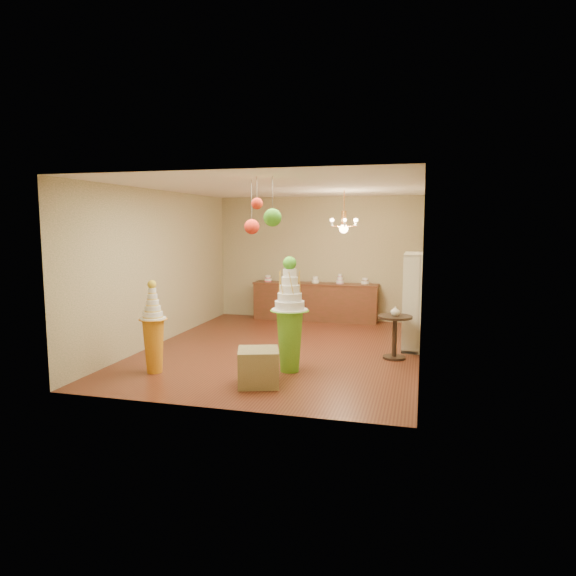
% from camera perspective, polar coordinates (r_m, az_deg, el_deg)
% --- Properties ---
extents(floor, '(6.50, 6.50, 0.00)m').
position_cam_1_polar(floor, '(9.75, -0.56, -6.78)').
color(floor, '#562617').
rests_on(floor, ground).
extents(ceiling, '(6.50, 6.50, 0.00)m').
position_cam_1_polar(ceiling, '(9.49, -0.59, 11.10)').
color(ceiling, silver).
rests_on(ceiling, ground).
extents(wall_back, '(5.00, 0.04, 3.00)m').
position_cam_1_polar(wall_back, '(12.65, 3.33, 3.30)').
color(wall_back, tan).
rests_on(wall_back, ground).
extents(wall_front, '(5.00, 0.04, 3.00)m').
position_cam_1_polar(wall_front, '(6.44, -8.25, -0.49)').
color(wall_front, tan).
rests_on(wall_front, ground).
extents(wall_left, '(0.04, 6.50, 3.00)m').
position_cam_1_polar(wall_left, '(10.44, -13.93, 2.29)').
color(wall_left, tan).
rests_on(wall_left, ground).
extents(wall_right, '(0.04, 6.50, 3.00)m').
position_cam_1_polar(wall_right, '(9.16, 14.68, 1.61)').
color(wall_right, tan).
rests_on(wall_right, ground).
extents(pedestal_green, '(0.59, 0.59, 1.84)m').
position_cam_1_polar(pedestal_green, '(8.15, 0.18, -4.12)').
color(pedestal_green, '#5FAA25').
rests_on(pedestal_green, floor).
extents(pedestal_orange, '(0.45, 0.45, 1.48)m').
position_cam_1_polar(pedestal_orange, '(8.40, -14.71, -5.32)').
color(pedestal_orange, orange).
rests_on(pedestal_orange, floor).
extents(burlap_riser, '(0.74, 0.74, 0.53)m').
position_cam_1_polar(burlap_riser, '(7.59, -3.32, -8.77)').
color(burlap_riser, olive).
rests_on(burlap_riser, floor).
extents(sideboard, '(3.04, 0.54, 1.16)m').
position_cam_1_polar(sideboard, '(12.49, 3.04, -1.46)').
color(sideboard, '#5B301C').
rests_on(sideboard, floor).
extents(shelving_unit, '(0.33, 1.20, 1.80)m').
position_cam_1_polar(shelving_unit, '(10.03, 13.67, -1.34)').
color(shelving_unit, beige).
rests_on(shelving_unit, floor).
extents(round_table, '(0.63, 0.63, 0.76)m').
position_cam_1_polar(round_table, '(9.15, 11.78, -4.70)').
color(round_table, black).
rests_on(round_table, floor).
extents(vase, '(0.19, 0.19, 0.17)m').
position_cam_1_polar(vase, '(9.09, 11.83, -2.51)').
color(vase, beige).
rests_on(vase, round_table).
extents(pom_red_left, '(0.23, 0.23, 0.81)m').
position_cam_1_polar(pom_red_left, '(7.75, -4.04, 6.82)').
color(pom_red_left, '#463E32').
rests_on(pom_red_left, ceiling).
extents(pom_green_mid, '(0.25, 0.25, 0.69)m').
position_cam_1_polar(pom_green_mid, '(7.19, -1.73, 7.83)').
color(pom_green_mid, '#463E32').
rests_on(pom_green_mid, ceiling).
extents(pom_red_right, '(0.16, 0.16, 0.45)m').
position_cam_1_polar(pom_red_right, '(7.25, -3.46, 9.36)').
color(pom_red_right, '#463E32').
rests_on(pom_red_right, ceiling).
extents(chandelier, '(0.78, 0.78, 0.85)m').
position_cam_1_polar(chandelier, '(10.28, 6.22, 6.86)').
color(chandelier, '#EB9C53').
rests_on(chandelier, ceiling).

